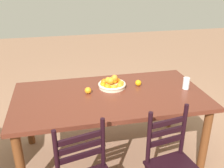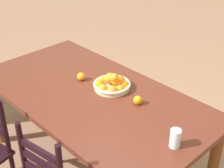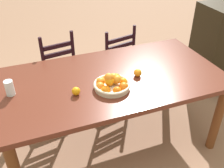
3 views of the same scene
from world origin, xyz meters
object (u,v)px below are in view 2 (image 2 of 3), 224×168
(fruit_bowl, at_px, (112,84))
(orange_loose_1, at_px, (81,77))
(dining_table, at_px, (92,103))
(orange_loose_0, at_px, (138,100))
(drinking_glass, at_px, (175,138))

(fruit_bowl, relative_size, orange_loose_1, 4.45)
(fruit_bowl, bearing_deg, dining_table, 70.51)
(orange_loose_0, relative_size, drinking_glass, 0.53)
(dining_table, height_order, orange_loose_1, orange_loose_1)
(drinking_glass, bearing_deg, orange_loose_1, -5.83)
(orange_loose_0, distance_m, drinking_glass, 0.51)
(orange_loose_1, bearing_deg, orange_loose_0, -172.25)
(fruit_bowl, xyz_separation_m, orange_loose_1, (0.27, 0.09, -0.01))
(dining_table, relative_size, fruit_bowl, 6.51)
(orange_loose_1, height_order, drinking_glass, drinking_glass)
(dining_table, height_order, drinking_glass, drinking_glass)
(orange_loose_1, relative_size, drinking_glass, 0.54)
(fruit_bowl, xyz_separation_m, drinking_glass, (-0.76, 0.20, 0.02))
(fruit_bowl, distance_m, orange_loose_1, 0.29)
(dining_table, xyz_separation_m, drinking_glass, (-0.82, 0.04, 0.15))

